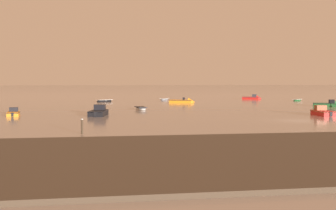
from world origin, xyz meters
TOP-DOWN VIEW (x-y plane):
  - ground_plane at (0.00, 0.00)m, footprint 800.00×800.00m
  - rowboat_moored_1 at (-21.07, 49.43)m, footprint 3.98×3.63m
  - motorboat_moored_0 at (-5.00, 41.36)m, footprint 5.53×3.40m
  - motorboat_moored_1 at (-33.45, 13.23)m, footprint 1.89×4.27m
  - motorboat_moored_2 at (15.55, 56.96)m, footprint 4.88×3.66m
  - motorboat_moored_3 at (18.03, 25.18)m, footprint 5.02×3.88m
  - rowboat_moored_3 at (-15.85, 22.07)m, footprint 1.80×4.15m
  - motorboat_moored_6 at (6.77, 7.50)m, footprint 2.21×5.27m
  - rowboat_moored_4 at (-6.93, 55.60)m, footprint 2.88×3.94m
  - motorboat_moored_7 at (-22.32, 12.06)m, footprint 2.86×5.73m
  - rowboat_moored_5 at (22.27, 47.01)m, footprint 3.30×3.20m
  - mooring_post_near at (-23.94, -8.54)m, footprint 0.22×0.22m

SIDE VIEW (x-z plane):
  - ground_plane at x=0.00m, z-range 0.00..0.00m
  - rowboat_moored_5 at x=22.27m, z-range -0.12..0.42m
  - rowboat_moored_4 at x=-6.93m, z-range -0.14..0.46m
  - rowboat_moored_1 at x=-21.07m, z-range -0.15..0.49m
  - rowboat_moored_3 at x=-15.85m, z-range -0.15..0.49m
  - motorboat_moored_1 at x=-33.45m, z-range -0.55..1.02m
  - motorboat_moored_0 at x=-5.00m, z-range -0.65..1.14m
  - motorboat_moored_2 at x=15.55m, z-range -0.62..1.16m
  - motorboat_moored_3 at x=18.03m, z-range -0.64..1.20m
  - motorboat_moored_6 at x=6.77m, z-range -0.68..1.27m
  - motorboat_moored_7 at x=-22.32m, z-range -0.73..1.36m
  - mooring_post_near at x=-23.94m, z-range -0.10..1.38m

